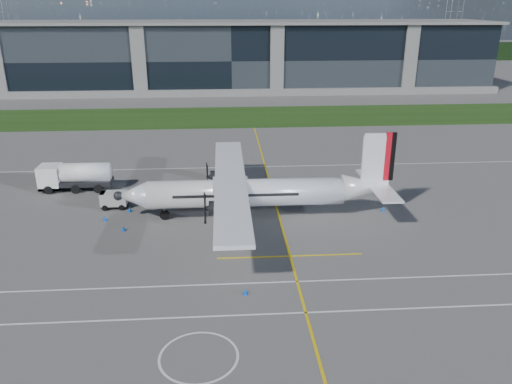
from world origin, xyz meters
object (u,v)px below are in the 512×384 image
safety_cone_tail (383,209)px  safety_cone_fwd (105,218)px  safety_cone_portwing (245,291)px  fuel_tanker_truck (70,177)px  baggage_tug (114,200)px  safety_cone_nose_port (123,228)px  safety_cone_nose_stbd (130,209)px  ground_crew_person (180,200)px  safety_cone_stbdwing (230,172)px  turboprop_aircraft (256,177)px  pylon_east (454,16)px

safety_cone_tail → safety_cone_fwd: bearing=-178.9°
safety_cone_portwing → fuel_tanker_truck: bearing=128.9°
safety_cone_fwd → safety_cone_portwing: bearing=-47.1°
baggage_tug → safety_cone_nose_port: (1.88, -5.65, -0.58)m
baggage_tug → safety_cone_nose_stbd: (1.70, -1.19, -0.58)m
fuel_tanker_truck → safety_cone_fwd: fuel_tanker_truck is taller
safety_cone_nose_stbd → safety_cone_fwd: 2.89m
ground_crew_person → safety_cone_portwing: 17.20m
ground_crew_person → safety_cone_stbdwing: ground_crew_person is taller
ground_crew_person → safety_cone_portwing: bearing=-139.2°
turboprop_aircraft → fuel_tanker_truck: bearing=155.9°
baggage_tug → safety_cone_fwd: bearing=-95.3°
fuel_tanker_truck → safety_cone_nose_port: (7.65, -11.19, -1.28)m
turboprop_aircraft → baggage_tug: bearing=166.6°
fuel_tanker_truck → ground_crew_person: size_ratio=4.28×
baggage_tug → safety_cone_nose_stbd: baggage_tug is taller
fuel_tanker_truck → safety_cone_fwd: 10.45m
pylon_east → fuel_tanker_truck: (-104.17, -138.88, -13.47)m
safety_cone_nose_port → safety_cone_portwing: (10.58, -11.37, 0.00)m
safety_cone_tail → safety_cone_portwing: same height
ground_crew_person → safety_cone_stbdwing: (5.16, 10.49, -0.70)m
baggage_tug → safety_cone_portwing: baggage_tug is taller
fuel_tanker_truck → safety_cone_nose_stbd: size_ratio=16.32×
safety_cone_nose_port → safety_cone_tail: size_ratio=1.00×
ground_crew_person → safety_cone_nose_port: size_ratio=3.81×
baggage_tug → safety_cone_stbdwing: (11.88, 9.66, -0.58)m
pylon_east → baggage_tug: pylon_east is taller
ground_crew_person → fuel_tanker_truck: bearing=84.2°
pylon_east → baggage_tug: bearing=-124.3°
safety_cone_nose_stbd → safety_cone_stbdwing: (10.19, 10.84, 0.00)m
turboprop_aircraft → safety_cone_stbdwing: 13.78m
ground_crew_person → safety_cone_tail: 20.31m
pylon_east → safety_cone_fwd: pylon_east is taller
safety_cone_nose_stbd → safety_cone_tail: size_ratio=1.00×
pylon_east → baggage_tug: size_ratio=10.88×
safety_cone_nose_stbd → safety_cone_fwd: (-2.00, -2.09, 0.00)m
fuel_tanker_truck → safety_cone_nose_port: bearing=-55.7°
baggage_tug → ground_crew_person: ground_crew_person is taller
fuel_tanker_truck → baggage_tug: 8.03m
safety_cone_nose_port → safety_cone_fwd: bearing=132.6°
turboprop_aircraft → safety_cone_nose_port: bearing=-169.5°
safety_cone_nose_port → ground_crew_person: bearing=44.9°
safety_cone_nose_stbd → ground_crew_person: bearing=4.1°
pylon_east → safety_cone_nose_stbd: 175.42m
turboprop_aircraft → safety_cone_nose_stbd: bearing=170.1°
baggage_tug → safety_cone_nose_port: size_ratio=5.52×
safety_cone_fwd → safety_cone_tail: same height
turboprop_aircraft → safety_cone_stbdwing: (-2.29, 13.03, -3.85)m
safety_cone_tail → safety_cone_portwing: bearing=-135.4°
baggage_tug → safety_cone_tail: bearing=-5.8°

